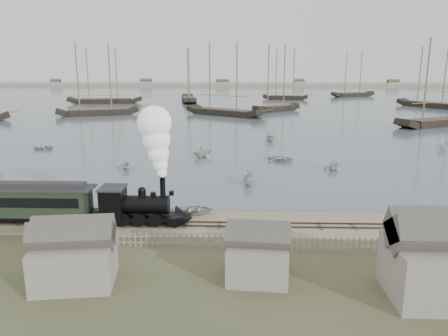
{
  "coord_description": "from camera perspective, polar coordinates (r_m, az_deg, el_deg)",
  "views": [
    {
      "loc": [
        0.62,
        -38.92,
        14.08
      ],
      "look_at": [
        -0.84,
        5.48,
        3.5
      ],
      "focal_mm": 35.0,
      "sensor_mm": 36.0,
      "label": 1
    }
  ],
  "objects": [
    {
      "name": "ground",
      "position": [
        41.4,
        0.92,
        -6.49
      ],
      "size": [
        600.0,
        600.0,
        0.0
      ],
      "primitive_type": "plane",
      "color": "tan",
      "rests_on": "ground"
    },
    {
      "name": "rail_track",
      "position": [
        39.51,
        0.87,
        -7.42
      ],
      "size": [
        120.0,
        1.8,
        0.16
      ],
      "color": "#39241F",
      "rests_on": "ground"
    },
    {
      "name": "picket_fence_west",
      "position": [
        35.61,
        -9.97,
        -10.11
      ],
      "size": [
        19.0,
        0.1,
        1.2
      ],
      "primitive_type": null,
      "color": "slate",
      "rests_on": "ground"
    },
    {
      "name": "shed_left",
      "position": [
        31.35,
        -18.73,
        -14.06
      ],
      "size": [
        5.0,
        4.0,
        4.1
      ],
      "primitive_type": null,
      "color": "slate",
      "rests_on": "ground"
    },
    {
      "name": "picket_fence_east",
      "position": [
        36.42,
        21.11,
        -10.3
      ],
      "size": [
        15.0,
        0.1,
        1.2
      ],
      "primitive_type": null,
      "color": "slate",
      "rests_on": "ground"
    },
    {
      "name": "rowboat_2",
      "position": [
        52.53,
        3.13,
        -1.37
      ],
      "size": [
        3.41,
        1.36,
        1.3
      ],
      "primitive_type": "imported",
      "rotation": [
        0.0,
        0.0,
        3.17
      ],
      "color": "#BAB8B1",
      "rests_on": "harbor_water"
    },
    {
      "name": "rowboat_5",
      "position": [
        82.44,
        26.75,
        2.58
      ],
      "size": [
        3.05,
        2.95,
        1.19
      ],
      "primitive_type": "imported",
      "rotation": [
        0.0,
        0.0,
        2.4
      ],
      "color": "#BAB8B1",
      "rests_on": "harbor_water"
    },
    {
      "name": "harbor_water",
      "position": [
        209.4,
        1.73,
        9.54
      ],
      "size": [
        600.0,
        336.0,
        0.06
      ],
      "primitive_type": "cube",
      "color": "#4A5E6A",
      "rests_on": "ground"
    },
    {
      "name": "schooner_9",
      "position": [
        204.34,
        16.63,
        11.72
      ],
      "size": [
        20.83,
        12.54,
        20.0
      ],
      "primitive_type": null,
      "rotation": [
        0.0,
        0.0,
        0.41
      ],
      "color": "black",
      "rests_on": "harbor_water"
    },
    {
      "name": "schooner_5",
      "position": [
        161.57,
        25.67,
        10.68
      ],
      "size": [
        17.48,
        22.27,
        20.0
      ],
      "primitive_type": null,
      "rotation": [
        0.0,
        0.0,
        -0.98
      ],
      "color": "black",
      "rests_on": "harbor_water"
    },
    {
      "name": "rowboat_8",
      "position": [
        61.0,
        -12.71,
        0.45
      ],
      "size": [
        3.05,
        2.75,
        1.41
      ],
      "primitive_type": "imported",
      "rotation": [
        0.0,
        0.0,
        3.33
      ],
      "color": "#BAB8B1",
      "rests_on": "harbor_water"
    },
    {
      "name": "locomotive",
      "position": [
        38.81,
        -9.25,
        -0.73
      ],
      "size": [
        8.24,
        3.08,
        10.27
      ],
      "color": "black",
      "rests_on": "ground"
    },
    {
      "name": "schooner_3",
      "position": [
        134.88,
        6.96,
        11.59
      ],
      "size": [
        15.67,
        13.34,
        20.0
      ],
      "primitive_type": null,
      "rotation": [
        0.0,
        0.0,
        0.66
      ],
      "color": "black",
      "rests_on": "harbor_water"
    },
    {
      "name": "schooner_4",
      "position": [
        112.93,
        26.51,
        9.98
      ],
      "size": [
        22.85,
        15.46,
        20.0
      ],
      "primitive_type": null,
      "rotation": [
        0.0,
        0.0,
        0.49
      ],
      "color": "black",
      "rests_on": "harbor_water"
    },
    {
      "name": "beached_dinghy",
      "position": [
        42.29,
        -4.13,
        -5.5
      ],
      "size": [
        3.38,
        4.32,
        0.82
      ],
      "primitive_type": "imported",
      "rotation": [
        0.0,
        0.0,
        1.73
      ],
      "color": "#BAB8B1",
      "rests_on": "ground"
    },
    {
      "name": "schooner_7",
      "position": [
        168.55,
        -4.67,
        11.98
      ],
      "size": [
        9.1,
        23.87,
        20.0
      ],
      "primitive_type": null,
      "rotation": [
        0.0,
        0.0,
        1.73
      ],
      "color": "black",
      "rests_on": "harbor_water"
    },
    {
      "name": "schooner_1",
      "position": [
        128.4,
        -16.42,
        11.07
      ],
      "size": [
        22.8,
        13.07,
        20.0
      ],
      "primitive_type": null,
      "rotation": [
        0.0,
        0.0,
        0.38
      ],
      "color": "black",
      "rests_on": "harbor_water"
    },
    {
      "name": "far_spit",
      "position": [
        289.27,
        1.79,
        10.6
      ],
      "size": [
        500.0,
        20.0,
        1.8
      ],
      "primitive_type": "cube",
      "color": "tan",
      "rests_on": "ground"
    },
    {
      "name": "rowboat_1",
      "position": [
        67.48,
        -2.85,
        2.18
      ],
      "size": [
        4.5,
        4.57,
        1.83
      ],
      "primitive_type": "imported",
      "rotation": [
        0.0,
        0.0,
        2.24
      ],
      "color": "#BAB8B1",
      "rests_on": "harbor_water"
    },
    {
      "name": "schooner_2",
      "position": [
        123.04,
        0.05,
        11.52
      ],
      "size": [
        23.24,
        18.45,
        20.0
      ],
      "primitive_type": null,
      "rotation": [
        0.0,
        0.0,
        -0.6
      ],
      "color": "black",
      "rests_on": "harbor_water"
    },
    {
      "name": "shed_mid",
      "position": [
        30.41,
        4.4,
        -14.23
      ],
      "size": [
        4.0,
        3.5,
        3.6
      ],
      "primitive_type": null,
      "color": "slate",
      "rests_on": "ground"
    },
    {
      "name": "rowboat_3",
      "position": [
        65.28,
        7.45,
        1.23
      ],
      "size": [
        4.0,
        4.59,
        0.79
      ],
      "primitive_type": "imported",
      "rotation": [
        0.0,
        0.0,
        1.18
      ],
      "color": "#BAB8B1",
      "rests_on": "harbor_water"
    },
    {
      "name": "rowboat_4",
      "position": [
        60.96,
        14.09,
        0.41
      ],
      "size": [
        3.75,
        3.65,
        1.5
      ],
      "primitive_type": "imported",
      "rotation": [
        0.0,
        0.0,
        5.66
      ],
      "color": "#BAB8B1",
      "rests_on": "harbor_water"
    },
    {
      "name": "shed_right",
      "position": [
        31.19,
        25.96,
        -14.9
      ],
      "size": [
        6.0,
        5.0,
        5.1
      ],
      "primitive_type": null,
      "color": "slate",
      "rests_on": "ground"
    },
    {
      "name": "schooner_6",
      "position": [
        167.93,
        -15.46,
        11.55
      ],
      "size": [
        27.14,
        9.91,
        20.0
      ],
      "primitive_type": null,
      "rotation": [
        0.0,
        0.0,
        0.15
      ],
      "color": "black",
      "rests_on": "harbor_water"
    },
    {
      "name": "rowboat_7",
      "position": [
        82.3,
        6.05,
        4.14
      ],
      "size": [
        3.89,
        3.53,
        1.77
      ],
      "primitive_type": "imported",
      "rotation": [
        0.0,
        0.0,
        0.21
      ],
      "color": "#BAB8B1",
      "rests_on": "harbor_water"
    },
    {
      "name": "schooner_8",
      "position": [
        180.21,
        8.08,
        11.99
      ],
      "size": [
        18.44,
        7.13,
        20.0
      ],
      "primitive_type": null,
      "rotation": [
        0.0,
        0.0,
        -0.17
      ],
      "color": "black",
      "rests_on": "harbor_water"
    },
    {
      "name": "passenger_coach",
      "position": [
        43.53,
        -25.17,
        -3.9
      ],
      "size": [
        13.62,
        2.63,
        3.31
      ],
      "color": "black",
      "rests_on": "ground"
    },
    {
      "name": "rowboat_6",
      "position": [
        80.01,
        -22.65,
        2.52
      ],
      "size": [
        2.69,
        3.6,
        0.71
      ],
      "primitive_type": "imported",
      "rotation": [
        0.0,
        0.0,
        4.64
      ],
      "color": "#BAB8B1",
      "rests_on": "harbor_water"
    }
  ]
}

